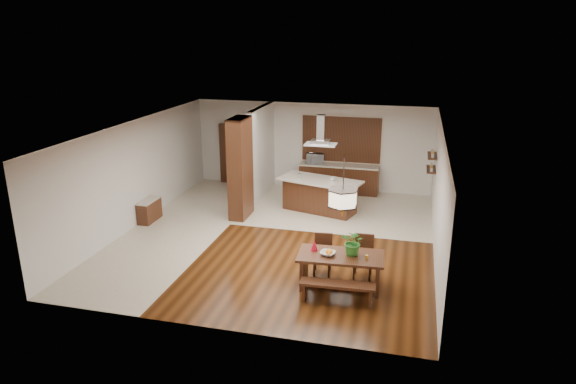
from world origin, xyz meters
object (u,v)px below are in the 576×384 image
(dining_table, at_px, (341,263))
(dining_chair_left, at_px, (322,255))
(fruit_bowl, at_px, (328,253))
(foliage_plant, at_px, (354,242))
(kitchen_island, at_px, (320,195))
(pendant_lantern, at_px, (343,186))
(dining_bench, at_px, (337,293))
(island_cup, at_px, (332,179))
(microwave, at_px, (315,158))
(hallway_console, at_px, (149,211))
(range_hood, at_px, (321,130))
(dining_chair_right, at_px, (363,257))

(dining_table, relative_size, dining_chair_left, 2.02)
(dining_table, relative_size, fruit_bowl, 5.90)
(foliage_plant, bearing_deg, kitchen_island, 109.06)
(pendant_lantern, bearing_deg, dining_bench, -86.48)
(island_cup, bearing_deg, microwave, 113.67)
(dining_table, relative_size, kitchen_island, 0.70)
(foliage_plant, height_order, microwave, foliage_plant)
(fruit_bowl, bearing_deg, hallway_console, 154.63)
(hallway_console, xyz_separation_m, pendant_lantern, (5.84, -2.57, 1.93))
(range_hood, height_order, island_cup, range_hood)
(microwave, bearing_deg, dining_bench, -87.22)
(range_hood, xyz_separation_m, microwave, (-0.56, 2.03, -1.36))
(dining_chair_right, distance_m, fruit_bowl, 0.99)
(dining_bench, distance_m, dining_chair_right, 1.30)
(fruit_bowl, xyz_separation_m, island_cup, (-0.67, 4.54, 0.27))
(pendant_lantern, xyz_separation_m, fruit_bowl, (-0.27, -0.08, -1.46))
(hallway_console, xyz_separation_m, fruit_bowl, (5.57, -2.64, 0.47))
(dining_chair_right, xyz_separation_m, fruit_bowl, (-0.68, -0.65, 0.31))
(dining_chair_right, height_order, fruit_bowl, dining_chair_right)
(pendant_lantern, bearing_deg, dining_chair_left, 132.81)
(dining_table, bearing_deg, dining_chair_left, 132.81)
(hallway_console, xyz_separation_m, dining_bench, (5.88, -3.21, -0.10))
(hallway_console, bearing_deg, fruit_bowl, -25.37)
(dining_chair_left, distance_m, dining_chair_right, 0.89)
(dining_bench, height_order, dining_chair_right, dining_chair_right)
(fruit_bowl, relative_size, microwave, 0.54)
(dining_chair_right, height_order, pendant_lantern, pendant_lantern)
(dining_chair_right, relative_size, range_hood, 1.06)
(pendant_lantern, distance_m, fruit_bowl, 1.49)
(dining_chair_left, distance_m, pendant_lantern, 1.92)
(hallway_console, relative_size, fruit_bowl, 2.82)
(fruit_bowl, bearing_deg, microwave, 103.48)
(dining_chair_right, distance_m, foliage_plant, 0.77)
(dining_chair_right, relative_size, island_cup, 7.11)
(dining_chair_left, relative_size, range_hood, 1.01)
(kitchen_island, relative_size, range_hood, 2.91)
(island_cup, bearing_deg, dining_bench, -79.22)
(dining_chair_left, height_order, kitchen_island, kitchen_island)
(dining_table, distance_m, dining_bench, 0.73)
(kitchen_island, height_order, range_hood, range_hood)
(dining_chair_left, height_order, microwave, microwave)
(dining_chair_right, relative_size, microwave, 1.65)
(foliage_plant, relative_size, fruit_bowl, 1.80)
(dining_bench, relative_size, microwave, 2.61)
(dining_chair_right, relative_size, foliage_plant, 1.70)
(dining_chair_left, bearing_deg, microwave, 97.86)
(fruit_bowl, distance_m, kitchen_island, 4.75)
(dining_table, relative_size, island_cup, 13.73)
(dining_chair_left, xyz_separation_m, range_hood, (-0.82, 4.04, 2.01))
(dining_bench, xyz_separation_m, dining_chair_right, (0.37, 1.22, 0.26))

